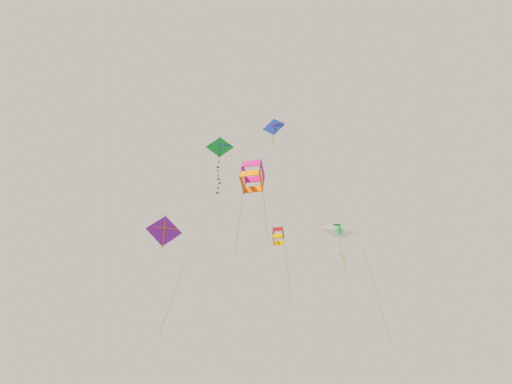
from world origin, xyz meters
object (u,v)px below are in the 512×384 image
object	(u,v)px
kite_diamond_upper_right	(274,128)
kite_diamond_highest	(220,148)
kite_box_low_drifter	(278,237)
kite_box_far_centre	(252,176)
kite_diamond_near_right	(164,231)
kite_delta_mid_left	(339,231)

from	to	relation	value
kite_diamond_upper_right	kite_diamond_highest	bearing A→B (deg)	39.01
kite_box_low_drifter	kite_box_far_centre	bearing A→B (deg)	79.21
kite_diamond_near_right	kite_diamond_upper_right	bearing A→B (deg)	143.37
kite_box_low_drifter	kite_diamond_near_right	xyz separation A→B (m)	(1.46, 9.63, -2.36)
kite_box_far_centre	kite_box_low_drifter	bearing A→B (deg)	-97.81
kite_delta_mid_left	kite_box_low_drifter	bearing A→B (deg)	-59.31
kite_box_low_drifter	kite_diamond_near_right	bearing A→B (deg)	43.05
kite_delta_mid_left	kite_box_low_drifter	world-z (taller)	kite_box_low_drifter
kite_box_low_drifter	kite_box_far_centre	world-z (taller)	kite_box_far_centre
kite_delta_mid_left	kite_diamond_upper_right	world-z (taller)	kite_diamond_upper_right
kite_box_far_centre	kite_diamond_near_right	bearing A→B (deg)	8.96
kite_diamond_highest	kite_box_low_drifter	world-z (taller)	kite_diamond_highest
kite_delta_mid_left	kite_diamond_near_right	size ratio (longest dim) A/B	1.02
kite_box_far_centre	kite_delta_mid_left	bearing A→B (deg)	-156.64
kite_diamond_near_right	kite_box_far_centre	distance (m)	7.38
kite_delta_mid_left	kite_diamond_highest	distance (m)	10.14
kite_diamond_upper_right	kite_box_far_centre	size ratio (longest dim) A/B	1.26
kite_diamond_upper_right	kite_box_far_centre	bearing A→B (deg)	-31.44
kite_box_low_drifter	kite_delta_mid_left	bearing A→B (deg)	140.44
kite_diamond_highest	kite_diamond_near_right	bearing A→B (deg)	-53.84
kite_diamond_highest	kite_diamond_upper_right	bearing A→B (deg)	-163.32
kite_delta_mid_left	kite_box_low_drifter	xyz separation A→B (m)	(6.06, -0.13, 1.88)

